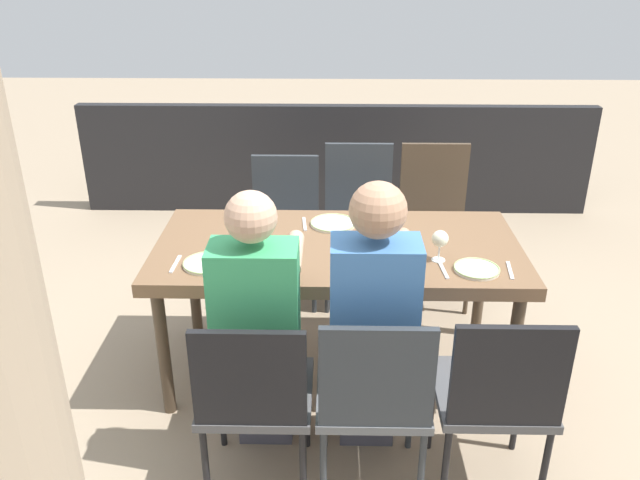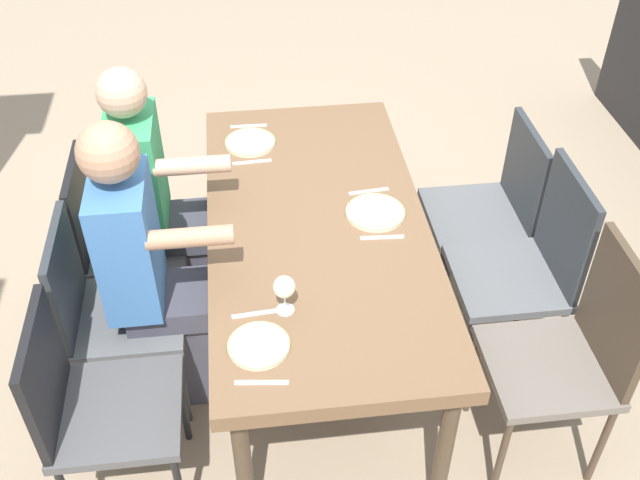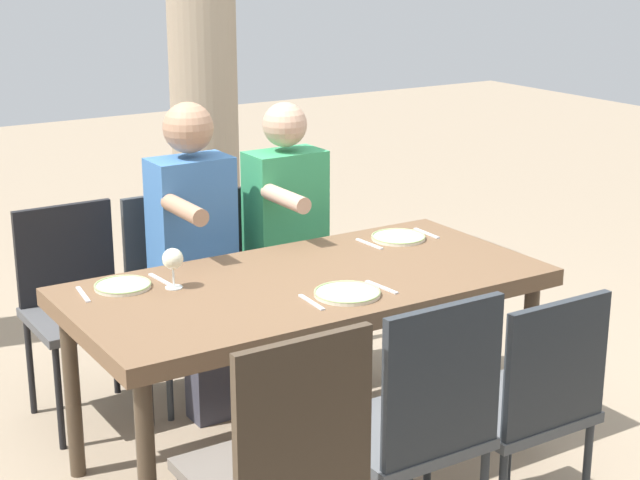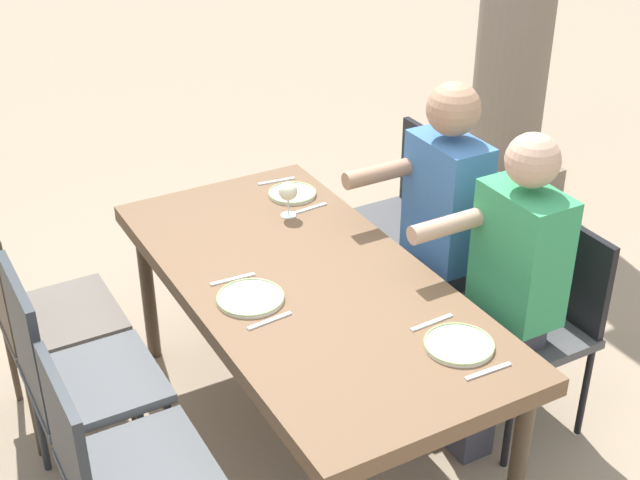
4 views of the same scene
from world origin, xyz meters
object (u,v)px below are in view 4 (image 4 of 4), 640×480
object	(u,v)px
dining_table	(307,295)
diner_woman_green	(431,228)
diner_man_white	(502,288)
wine_glass_0	(288,192)
chair_west_south	(35,306)
chair_east_south	(113,465)
chair_west_north	(406,211)
chair_mid_north	(467,259)
chair_mid_south	(69,372)
plate_1	(250,298)
chair_east_north	(539,314)
plate_0	(292,193)
plate_2	(459,344)

from	to	relation	value
dining_table	diner_woman_green	world-z (taller)	diner_woman_green
dining_table	diner_man_white	world-z (taller)	diner_man_white
wine_glass_0	diner_woman_green	bearing A→B (deg)	55.79
chair_west_south	wine_glass_0	size ratio (longest dim) A/B	6.44
chair_east_south	diner_woman_green	bearing A→B (deg)	107.07
chair_west_north	diner_woman_green	world-z (taller)	diner_woman_green
chair_mid_north	chair_mid_south	xyz separation A→B (m)	(0.00, -1.71, 0.05)
wine_glass_0	chair_west_south	bearing A→B (deg)	-97.75
chair_mid_north	plate_1	world-z (taller)	chair_mid_north
wine_glass_0	plate_1	distance (m)	0.64
chair_west_south	chair_mid_north	bearing A→B (deg)	74.58
diner_woman_green	wine_glass_0	distance (m)	0.60
chair_east_north	plate_0	bearing A→B (deg)	-148.47
chair_west_north	plate_2	distance (m)	1.37
plate_0	chair_west_north	bearing A→B (deg)	88.25
wine_glass_0	diner_man_white	bearing A→B (deg)	31.31
plate_0	dining_table	bearing A→B (deg)	-23.21
chair_mid_south	chair_east_south	world-z (taller)	chair_mid_south
chair_west_south	plate_0	size ratio (longest dim) A/B	4.67
plate_0	chair_west_south	bearing A→B (deg)	-89.09
chair_mid_north	diner_man_white	size ratio (longest dim) A/B	0.69
diner_woman_green	plate_2	distance (m)	0.85
chair_west_south	plate_2	bearing A→B (deg)	42.25
chair_west_north	diner_man_white	bearing A→B (deg)	-12.42
chair_west_north	chair_mid_north	xyz separation A→B (m)	(0.47, 0.00, -0.01)
dining_table	chair_west_north	distance (m)	1.06
chair_west_south	chair_mid_north	world-z (taller)	chair_west_south
plate_0	wine_glass_0	size ratio (longest dim) A/B	1.38
diner_man_white	plate_1	bearing A→B (deg)	-108.67
wine_glass_0	chair_mid_south	bearing A→B (deg)	-72.06
diner_man_white	dining_table	bearing A→B (deg)	-116.34
plate_0	wine_glass_0	xyz separation A→B (m)	(0.16, -0.10, 0.10)
chair_west_north	diner_woman_green	xyz separation A→B (m)	(0.47, -0.20, 0.19)
plate_1	plate_2	bearing A→B (deg)	39.35
chair_east_north	chair_east_south	distance (m)	1.70
plate_1	diner_woman_green	bearing A→B (deg)	100.27
chair_mid_north	dining_table	bearing A→B (deg)	-80.95
diner_man_white	chair_mid_north	bearing A→B (deg)	155.82
plate_0	chair_east_north	bearing A→B (deg)	31.53
dining_table	wine_glass_0	distance (m)	0.53
dining_table	chair_mid_south	bearing A→B (deg)	-99.00
chair_west_south	chair_mid_north	size ratio (longest dim) A/B	1.09
chair_west_south	chair_west_north	bearing A→B (deg)	90.00
chair_west_south	plate_2	world-z (taller)	chair_west_south
dining_table	chair_west_south	distance (m)	1.06
diner_man_white	plate_2	world-z (taller)	diner_man_white
diner_woman_green	plate_2	size ratio (longest dim) A/B	5.77
chair_west_north	plate_2	xyz separation A→B (m)	(1.20, -0.62, 0.23)
dining_table	plate_1	bearing A→B (deg)	-84.60
chair_west_north	chair_west_south	xyz separation A→B (m)	(-0.00, -1.71, 0.03)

